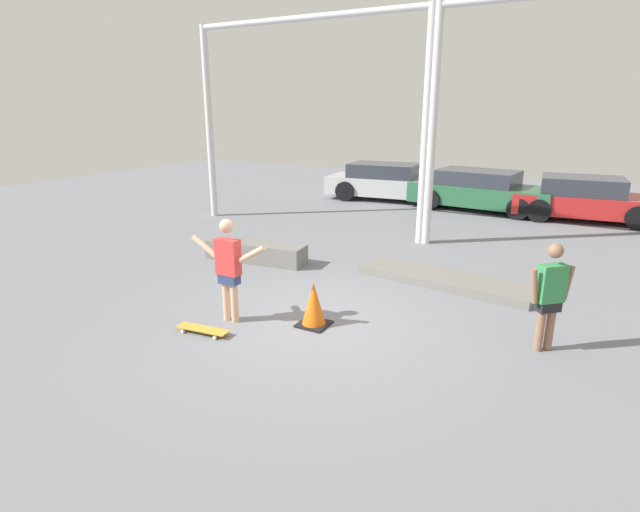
{
  "coord_description": "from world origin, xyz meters",
  "views": [
    {
      "loc": [
        3.54,
        -6.11,
        3.19
      ],
      "look_at": [
        -0.45,
        1.06,
        0.72
      ],
      "focal_mm": 28.0,
      "sensor_mm": 36.0,
      "label": 1
    }
  ],
  "objects_px": {
    "manual_pad": "(444,279)",
    "parked_car_silver": "(387,182)",
    "skateboard": "(203,329)",
    "bystander": "(550,293)",
    "grind_box": "(256,252)",
    "parked_car_green": "(480,190)",
    "skateboarder": "(229,265)",
    "parked_car_red": "(585,199)",
    "traffic_cone": "(314,305)"
  },
  "relations": [
    {
      "from": "manual_pad",
      "to": "parked_car_silver",
      "type": "relative_size",
      "value": 0.75
    },
    {
      "from": "skateboard",
      "to": "bystander",
      "type": "bearing_deg",
      "value": 16.37
    },
    {
      "from": "skateboard",
      "to": "grind_box",
      "type": "height_order",
      "value": "grind_box"
    },
    {
      "from": "grind_box",
      "to": "bystander",
      "type": "distance_m",
      "value": 6.05
    },
    {
      "from": "parked_car_green",
      "to": "bystander",
      "type": "xyz_separation_m",
      "value": [
        2.89,
        -9.49,
        0.21
      ]
    },
    {
      "from": "parked_car_silver",
      "to": "skateboarder",
      "type": "bearing_deg",
      "value": -86.45
    },
    {
      "from": "skateboard",
      "to": "parked_car_silver",
      "type": "distance_m",
      "value": 11.74
    },
    {
      "from": "manual_pad",
      "to": "parked_car_red",
      "type": "relative_size",
      "value": 0.8
    },
    {
      "from": "skateboarder",
      "to": "traffic_cone",
      "type": "height_order",
      "value": "skateboarder"
    },
    {
      "from": "manual_pad",
      "to": "parked_car_red",
      "type": "distance_m",
      "value": 7.71
    },
    {
      "from": "skateboarder",
      "to": "bystander",
      "type": "distance_m",
      "value": 4.52
    },
    {
      "from": "grind_box",
      "to": "traffic_cone",
      "type": "bearing_deg",
      "value": -39.59
    },
    {
      "from": "bystander",
      "to": "traffic_cone",
      "type": "xyz_separation_m",
      "value": [
        -3.13,
        -0.83,
        -0.49
      ]
    },
    {
      "from": "traffic_cone",
      "to": "bystander",
      "type": "bearing_deg",
      "value": 14.82
    },
    {
      "from": "manual_pad",
      "to": "parked_car_green",
      "type": "relative_size",
      "value": 0.72
    },
    {
      "from": "grind_box",
      "to": "manual_pad",
      "type": "bearing_deg",
      "value": 8.09
    },
    {
      "from": "bystander",
      "to": "skateboarder",
      "type": "bearing_deg",
      "value": -26.26
    },
    {
      "from": "manual_pad",
      "to": "parked_car_silver",
      "type": "height_order",
      "value": "parked_car_silver"
    },
    {
      "from": "parked_car_red",
      "to": "bystander",
      "type": "xyz_separation_m",
      "value": [
        -0.08,
        -9.42,
        0.22
      ]
    },
    {
      "from": "skateboarder",
      "to": "bystander",
      "type": "height_order",
      "value": "skateboarder"
    },
    {
      "from": "skateboarder",
      "to": "parked_car_silver",
      "type": "relative_size",
      "value": 0.37
    },
    {
      "from": "grind_box",
      "to": "bystander",
      "type": "bearing_deg",
      "value": -13.68
    },
    {
      "from": "grind_box",
      "to": "manual_pad",
      "type": "xyz_separation_m",
      "value": [
        3.94,
        0.56,
        -0.12
      ]
    },
    {
      "from": "skateboarder",
      "to": "bystander",
      "type": "bearing_deg",
      "value": 16.1
    },
    {
      "from": "skateboarder",
      "to": "parked_car_green",
      "type": "distance_m",
      "value": 10.89
    },
    {
      "from": "grind_box",
      "to": "bystander",
      "type": "relative_size",
      "value": 1.46
    },
    {
      "from": "parked_car_silver",
      "to": "bystander",
      "type": "bearing_deg",
      "value": -63.54
    },
    {
      "from": "parked_car_silver",
      "to": "parked_car_red",
      "type": "distance_m",
      "value": 6.27
    },
    {
      "from": "manual_pad",
      "to": "bystander",
      "type": "height_order",
      "value": "bystander"
    },
    {
      "from": "bystander",
      "to": "traffic_cone",
      "type": "height_order",
      "value": "bystander"
    },
    {
      "from": "parked_car_silver",
      "to": "parked_car_green",
      "type": "height_order",
      "value": "parked_car_silver"
    },
    {
      "from": "parked_car_green",
      "to": "traffic_cone",
      "type": "height_order",
      "value": "parked_car_green"
    },
    {
      "from": "parked_car_silver",
      "to": "bystander",
      "type": "distance_m",
      "value": 11.52
    },
    {
      "from": "parked_car_silver",
      "to": "parked_car_red",
      "type": "relative_size",
      "value": 1.07
    },
    {
      "from": "skateboarder",
      "to": "skateboard",
      "type": "xyz_separation_m",
      "value": [
        -0.08,
        -0.57,
        -0.84
      ]
    },
    {
      "from": "grind_box",
      "to": "bystander",
      "type": "xyz_separation_m",
      "value": [
        5.85,
        -1.42,
        0.62
      ]
    },
    {
      "from": "skateboarder",
      "to": "traffic_cone",
      "type": "relative_size",
      "value": 2.36
    },
    {
      "from": "parked_car_silver",
      "to": "parked_car_red",
      "type": "xyz_separation_m",
      "value": [
        6.27,
        -0.31,
        -0.02
      ]
    },
    {
      "from": "traffic_cone",
      "to": "skateboard",
      "type": "bearing_deg",
      "value": -140.87
    },
    {
      "from": "parked_car_green",
      "to": "traffic_cone",
      "type": "distance_m",
      "value": 10.32
    },
    {
      "from": "parked_car_red",
      "to": "traffic_cone",
      "type": "distance_m",
      "value": 10.74
    },
    {
      "from": "parked_car_red",
      "to": "bystander",
      "type": "distance_m",
      "value": 9.42
    },
    {
      "from": "parked_car_red",
      "to": "traffic_cone",
      "type": "relative_size",
      "value": 6.01
    },
    {
      "from": "parked_car_silver",
      "to": "traffic_cone",
      "type": "height_order",
      "value": "parked_car_silver"
    },
    {
      "from": "manual_pad",
      "to": "parked_car_silver",
      "type": "xyz_separation_m",
      "value": [
        -4.27,
        7.74,
        0.55
      ]
    },
    {
      "from": "grind_box",
      "to": "parked_car_green",
      "type": "bearing_deg",
      "value": 69.88
    },
    {
      "from": "parked_car_green",
      "to": "parked_car_red",
      "type": "distance_m",
      "value": 2.98
    },
    {
      "from": "skateboarder",
      "to": "manual_pad",
      "type": "bearing_deg",
      "value": 52.98
    },
    {
      "from": "traffic_cone",
      "to": "parked_car_red",
      "type": "bearing_deg",
      "value": 72.6
    },
    {
      "from": "parked_car_red",
      "to": "manual_pad",
      "type": "bearing_deg",
      "value": -110.56
    }
  ]
}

